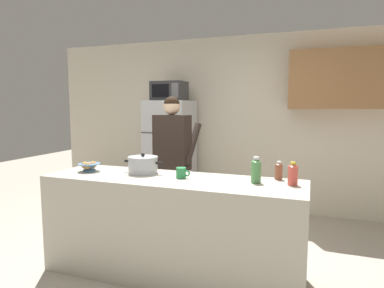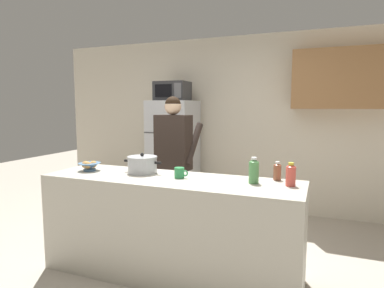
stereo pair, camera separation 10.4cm
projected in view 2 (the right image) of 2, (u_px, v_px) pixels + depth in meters
ground_plane at (170, 274)px, 3.07m from camera, size 14.00×14.00×0.00m
back_wall_unit at (251, 117)px, 4.90m from camera, size 6.00×0.48×2.60m
kitchen_island at (170, 227)px, 3.02m from camera, size 2.37×0.68×0.92m
refrigerator at (173, 155)px, 4.99m from camera, size 0.64×0.68×1.65m
microwave at (172, 91)px, 4.86m from camera, size 0.48×0.37×0.28m
person_near_pot at (174, 149)px, 3.91m from camera, size 0.55×0.46×1.68m
cooking_pot at (142, 165)px, 3.18m from camera, size 0.40×0.29×0.20m
coffee_mug at (180, 173)px, 2.96m from camera, size 0.13×0.09×0.10m
bread_bowl at (89, 166)px, 3.28m from camera, size 0.22×0.22×0.10m
bottle_near_edge at (291, 175)px, 2.66m from camera, size 0.08×0.08×0.19m
bottle_mid_counter at (254, 171)px, 2.75m from camera, size 0.08×0.08×0.22m
bottle_far_corner at (277, 171)px, 2.87m from camera, size 0.07×0.07×0.16m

